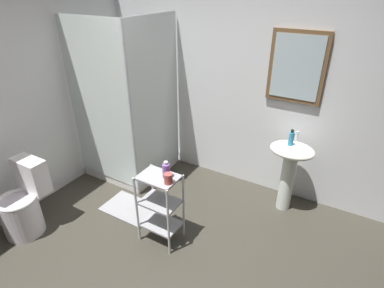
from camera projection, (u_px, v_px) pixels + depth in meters
ground_plane at (154, 279)px, 2.69m from camera, size 4.20×4.20×0.02m
wall_back at (245, 84)px, 3.50m from camera, size 4.20×0.14×2.50m
shower_stall at (132, 142)px, 3.95m from camera, size 0.92×0.92×2.00m
pedestal_sink at (290, 164)px, 3.26m from camera, size 0.46×0.37×0.81m
sink_faucet at (297, 136)px, 3.22m from camera, size 0.03×0.03×0.10m
toilet at (24, 205)px, 3.08m from camera, size 0.37×0.49×0.76m
storage_cart at (160, 203)px, 2.91m from camera, size 0.38×0.28×0.74m
hand_soap_bottle at (291, 138)px, 3.11m from camera, size 0.05×0.05×0.17m
conditioner_bottle_purple at (166, 170)px, 2.72m from camera, size 0.07×0.07×0.16m
rinse_cup at (168, 179)px, 2.65m from camera, size 0.07×0.07×0.10m
bath_mat at (130, 208)px, 3.50m from camera, size 0.60×0.40×0.02m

